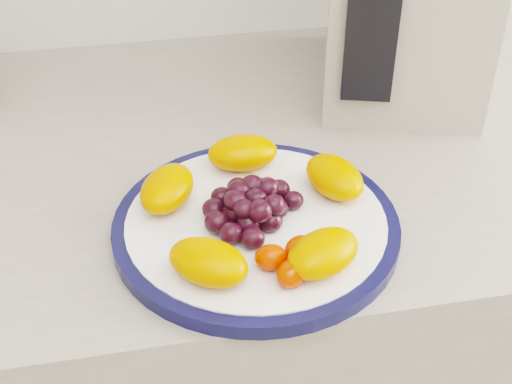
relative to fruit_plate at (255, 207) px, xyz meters
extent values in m
cube|color=gray|center=(0.04, 0.17, -0.48)|extent=(3.50, 0.60, 0.90)
cylinder|color=#0D1037|center=(0.00, 0.00, -0.03)|extent=(0.28, 0.28, 0.01)
cylinder|color=white|center=(0.00, 0.00, -0.03)|extent=(0.26, 0.26, 0.02)
ellipsoid|color=#E16200|center=(0.09, 0.03, 0.00)|extent=(0.07, 0.09, 0.04)
ellipsoid|color=#E16200|center=(0.00, 0.09, 0.00)|extent=(0.08, 0.05, 0.04)
ellipsoid|color=#E16200|center=(-0.08, 0.04, 0.00)|extent=(0.08, 0.09, 0.04)
ellipsoid|color=#E16200|center=(-0.06, -0.07, 0.00)|extent=(0.09, 0.08, 0.04)
ellipsoid|color=#E16200|center=(0.05, -0.08, 0.00)|extent=(0.09, 0.08, 0.04)
ellipsoid|color=black|center=(0.00, 0.00, -0.01)|extent=(0.02, 0.02, 0.02)
ellipsoid|color=black|center=(0.02, 0.00, -0.01)|extent=(0.02, 0.02, 0.02)
ellipsoid|color=black|center=(0.01, 0.02, -0.01)|extent=(0.02, 0.02, 0.02)
ellipsoid|color=black|center=(-0.01, 0.02, -0.01)|extent=(0.02, 0.02, 0.02)
ellipsoid|color=black|center=(-0.02, 0.00, -0.01)|extent=(0.02, 0.02, 0.02)
ellipsoid|color=black|center=(-0.01, -0.02, -0.01)|extent=(0.02, 0.02, 0.02)
ellipsoid|color=black|center=(0.01, -0.02, -0.01)|extent=(0.02, 0.02, 0.02)
ellipsoid|color=black|center=(0.04, 0.01, -0.01)|extent=(0.02, 0.02, 0.02)
ellipsoid|color=black|center=(0.03, 0.03, -0.01)|extent=(0.02, 0.02, 0.02)
ellipsoid|color=black|center=(0.01, 0.04, -0.01)|extent=(0.02, 0.02, 0.02)
ellipsoid|color=black|center=(-0.01, 0.04, -0.01)|extent=(0.02, 0.02, 0.02)
ellipsoid|color=black|center=(-0.03, 0.03, -0.01)|extent=(0.02, 0.02, 0.02)
ellipsoid|color=black|center=(-0.04, 0.01, -0.01)|extent=(0.02, 0.02, 0.02)
ellipsoid|color=black|center=(-0.04, -0.01, -0.01)|extent=(0.02, 0.02, 0.02)
ellipsoid|color=black|center=(-0.03, -0.03, -0.01)|extent=(0.02, 0.02, 0.02)
ellipsoid|color=black|center=(-0.01, -0.04, -0.01)|extent=(0.02, 0.02, 0.02)
ellipsoid|color=black|center=(0.00, 0.00, 0.01)|extent=(0.02, 0.02, 0.02)
ellipsoid|color=black|center=(0.02, 0.02, 0.01)|extent=(0.02, 0.02, 0.02)
ellipsoid|color=black|center=(0.00, 0.02, 0.01)|extent=(0.02, 0.02, 0.02)
ellipsoid|color=black|center=(-0.01, 0.02, 0.01)|extent=(0.02, 0.02, 0.02)
ellipsoid|color=black|center=(-0.02, 0.00, 0.01)|extent=(0.02, 0.02, 0.02)
ellipsoid|color=black|center=(-0.01, -0.01, 0.01)|extent=(0.02, 0.02, 0.02)
ellipsoid|color=black|center=(0.00, -0.02, 0.01)|extent=(0.02, 0.02, 0.02)
ellipsoid|color=black|center=(0.02, -0.01, 0.01)|extent=(0.02, 0.02, 0.02)
ellipsoid|color=#F22700|center=(0.00, -0.07, -0.01)|extent=(0.03, 0.03, 0.02)
ellipsoid|color=#F22700|center=(0.03, -0.06, -0.01)|extent=(0.04, 0.04, 0.02)
ellipsoid|color=#F22700|center=(0.01, -0.09, -0.01)|extent=(0.04, 0.04, 0.02)
camera|label=1|loc=(-0.10, -0.53, 0.42)|focal=50.00mm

